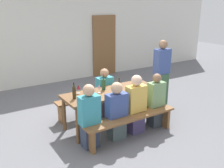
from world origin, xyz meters
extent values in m
plane|color=slate|center=(0.00, 0.00, 0.00)|extent=(24.00, 24.00, 0.00)
cube|color=silver|center=(0.00, 3.69, 1.60)|extent=(14.00, 0.20, 3.20)
cube|color=brown|center=(1.96, 3.55, 1.05)|extent=(0.90, 0.06, 2.10)
cube|color=brown|center=(0.00, 0.00, 0.72)|extent=(2.03, 0.75, 0.05)
cylinder|color=brown|center=(-0.93, -0.31, 0.35)|extent=(0.07, 0.07, 0.70)
cylinder|color=brown|center=(0.93, -0.31, 0.35)|extent=(0.07, 0.07, 0.70)
cylinder|color=brown|center=(-0.93, 0.31, 0.35)|extent=(0.07, 0.07, 0.70)
cylinder|color=brown|center=(0.93, 0.31, 0.35)|extent=(0.07, 0.07, 0.70)
cube|color=brown|center=(0.00, -0.67, 0.43)|extent=(1.93, 0.30, 0.04)
cube|color=brown|center=(-0.86, -0.67, 0.21)|extent=(0.06, 0.24, 0.41)
cube|color=brown|center=(0.86, -0.67, 0.21)|extent=(0.06, 0.24, 0.41)
cube|color=brown|center=(0.00, 0.67, 0.43)|extent=(1.93, 0.30, 0.04)
cube|color=brown|center=(-0.86, 0.67, 0.21)|extent=(0.06, 0.24, 0.41)
cube|color=brown|center=(0.86, 0.67, 0.21)|extent=(0.06, 0.24, 0.41)
cylinder|color=#332814|center=(0.02, -0.23, 0.86)|extent=(0.07, 0.07, 0.23)
cylinder|color=#332814|center=(0.02, -0.23, 1.03)|extent=(0.02, 0.02, 0.09)
cylinder|color=black|center=(0.02, -0.23, 1.08)|extent=(0.03, 0.03, 0.01)
cylinder|color=#234C2D|center=(-0.10, 0.17, 0.86)|extent=(0.08, 0.08, 0.22)
cylinder|color=#234C2D|center=(-0.10, 0.17, 1.02)|extent=(0.03, 0.03, 0.10)
cylinder|color=black|center=(-0.10, 0.17, 1.07)|extent=(0.03, 0.03, 0.01)
cylinder|color=#332814|center=(-0.83, 0.01, 0.87)|extent=(0.07, 0.07, 0.23)
cylinder|color=#332814|center=(-0.83, 0.01, 1.02)|extent=(0.02, 0.02, 0.07)
cylinder|color=black|center=(-0.83, 0.01, 1.06)|extent=(0.03, 0.03, 0.01)
cylinder|color=silver|center=(-0.64, 0.24, 0.75)|extent=(0.06, 0.06, 0.01)
cylinder|color=silver|center=(-0.64, 0.24, 0.80)|extent=(0.01, 0.01, 0.08)
cone|color=maroon|center=(-0.64, 0.24, 0.88)|extent=(0.08, 0.08, 0.08)
cylinder|color=silver|center=(-0.27, 0.05, 0.75)|extent=(0.06, 0.06, 0.01)
cylinder|color=silver|center=(-0.27, 0.05, 0.80)|extent=(0.01, 0.01, 0.09)
cone|color=#D18C93|center=(-0.27, 0.05, 0.88)|extent=(0.06, 0.06, 0.08)
cylinder|color=silver|center=(0.86, -0.27, 0.75)|extent=(0.06, 0.06, 0.01)
cylinder|color=silver|center=(0.86, -0.27, 0.79)|extent=(0.01, 0.01, 0.08)
cone|color=maroon|center=(0.86, -0.27, 0.87)|extent=(0.08, 0.08, 0.08)
cube|color=#2F3A52|center=(-0.80, -0.52, 0.23)|extent=(0.27, 0.24, 0.45)
cube|color=teal|center=(-0.80, -0.52, 0.71)|extent=(0.36, 0.20, 0.51)
sphere|color=tan|center=(-0.80, -0.52, 1.06)|extent=(0.21, 0.21, 0.21)
cube|color=#475657|center=(-0.23, -0.52, 0.23)|extent=(0.30, 0.24, 0.45)
cube|color=#384C8C|center=(-0.23, -0.52, 0.67)|extent=(0.40, 0.20, 0.44)
sphere|color=tan|center=(-0.23, -0.52, 1.00)|extent=(0.22, 0.22, 0.22)
cube|color=#433A66|center=(0.21, -0.52, 0.23)|extent=(0.29, 0.24, 0.45)
cube|color=gold|center=(0.21, -0.52, 0.71)|extent=(0.39, 0.20, 0.52)
sphere|color=beige|center=(0.21, -0.52, 1.07)|extent=(0.21, 0.21, 0.21)
cube|color=#313B41|center=(0.73, -0.52, 0.23)|extent=(0.26, 0.24, 0.45)
cube|color=#729966|center=(0.73, -0.52, 0.70)|extent=(0.35, 0.20, 0.50)
sphere|color=#846047|center=(0.73, -0.52, 1.04)|extent=(0.18, 0.18, 0.18)
cube|color=#463C4F|center=(0.14, 0.52, 0.23)|extent=(0.28, 0.24, 0.45)
cube|color=teal|center=(0.14, 0.52, 0.67)|extent=(0.37, 0.20, 0.45)
sphere|color=#A87A5B|center=(0.14, 0.52, 0.99)|extent=(0.20, 0.20, 0.20)
cube|color=#36583C|center=(1.41, 0.07, 0.45)|extent=(0.28, 0.24, 0.90)
cube|color=#384C8C|center=(1.41, 0.07, 1.19)|extent=(0.37, 0.20, 0.57)
sphere|color=#846047|center=(1.41, 0.07, 1.58)|extent=(0.21, 0.21, 0.21)
camera|label=1|loc=(-2.63, -4.10, 2.43)|focal=40.53mm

